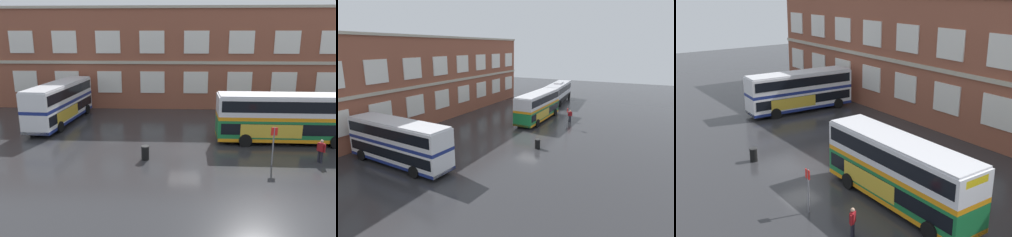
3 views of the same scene
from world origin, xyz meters
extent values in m
plane|color=#2B2B2D|center=(0.00, 2.00, 0.00)|extent=(120.00, 120.00, 0.00)
cube|color=brown|center=(-1.23, 18.00, 5.78)|extent=(51.06, 8.00, 11.56)
cube|color=#B2A893|center=(-1.23, 13.92, 5.55)|extent=(51.06, 0.16, 0.36)
cube|color=#B2A893|center=(-1.23, 13.95, 11.71)|extent=(51.06, 0.28, 0.30)
cube|color=silver|center=(-19.10, 13.94, 3.24)|extent=(2.86, 0.12, 2.54)
cube|color=silver|center=(-13.99, 13.94, 3.24)|extent=(2.86, 0.12, 2.54)
cube|color=silver|center=(-8.88, 13.94, 3.24)|extent=(2.86, 0.12, 2.54)
cube|color=silver|center=(-3.78, 13.94, 3.24)|extent=(2.86, 0.12, 2.54)
cube|color=silver|center=(1.33, 13.94, 3.24)|extent=(2.86, 0.12, 2.54)
cube|color=silver|center=(6.43, 13.94, 3.24)|extent=(2.86, 0.12, 2.54)
cube|color=silver|center=(11.54, 13.94, 3.24)|extent=(2.86, 0.12, 2.54)
cube|color=silver|center=(16.65, 13.94, 3.24)|extent=(2.86, 0.12, 2.54)
cube|color=silver|center=(-19.10, 13.94, 7.86)|extent=(2.86, 0.12, 2.54)
cube|color=silver|center=(-13.99, 13.94, 7.86)|extent=(2.86, 0.12, 2.54)
cube|color=silver|center=(-8.88, 13.94, 7.86)|extent=(2.86, 0.12, 2.54)
cube|color=silver|center=(-3.78, 13.94, 7.86)|extent=(2.86, 0.12, 2.54)
cube|color=silver|center=(1.33, 13.94, 7.86)|extent=(2.86, 0.12, 2.54)
cube|color=silver|center=(6.43, 13.94, 7.86)|extent=(2.86, 0.12, 2.54)
cube|color=silver|center=(11.54, 13.94, 7.86)|extent=(2.86, 0.12, 2.54)
cube|color=silver|center=(16.65, 13.94, 7.86)|extent=(2.86, 0.12, 2.54)
cube|color=silver|center=(-12.48, 7.41, 1.23)|extent=(3.24, 11.14, 1.75)
cube|color=black|center=(-12.48, 7.41, 1.44)|extent=(3.25, 10.70, 0.90)
cube|color=navy|center=(-12.48, 7.41, 2.25)|extent=(3.24, 11.14, 0.30)
cube|color=silver|center=(-12.48, 7.41, 3.17)|extent=(3.24, 11.14, 1.55)
cube|color=black|center=(-12.48, 7.41, 3.25)|extent=(3.25, 10.70, 0.90)
cube|color=navy|center=(-12.48, 7.41, 0.49)|extent=(3.26, 11.14, 0.28)
cube|color=silver|center=(-12.48, 7.41, 4.01)|extent=(3.12, 10.91, 0.12)
cube|color=gold|center=(-11.27, 6.01, 1.31)|extent=(0.34, 4.83, 1.10)
cube|color=yellow|center=(-12.13, 12.86, 3.60)|extent=(1.66, 0.16, 0.40)
cylinder|color=black|center=(-10.96, 11.17, 0.52)|extent=(0.39, 1.06, 1.04)
cylinder|color=black|center=(-13.51, 11.33, 0.52)|extent=(0.39, 1.06, 1.04)
cylinder|color=black|center=(-11.41, 4.03, 0.52)|extent=(0.39, 1.06, 1.04)
cylinder|color=black|center=(-13.96, 4.19, 0.52)|extent=(0.39, 1.06, 1.04)
cube|color=#197038|center=(8.18, 2.12, 1.23)|extent=(11.03, 2.68, 1.75)
cube|color=black|center=(8.18, 2.12, 1.44)|extent=(10.59, 2.71, 0.90)
cube|color=orange|center=(8.18, 2.12, 2.25)|extent=(11.03, 2.68, 0.30)
cube|color=silver|center=(8.18, 2.12, 3.17)|extent=(11.03, 2.68, 1.55)
cube|color=black|center=(8.18, 2.12, 3.25)|extent=(10.59, 2.71, 0.90)
cube|color=orange|center=(8.18, 2.12, 0.49)|extent=(11.03, 2.70, 0.28)
cube|color=silver|center=(8.18, 2.12, 4.01)|extent=(10.81, 2.57, 0.12)
cube|color=gold|center=(6.84, 0.85, 1.31)|extent=(4.84, 0.09, 1.10)
cylinder|color=black|center=(12.04, 3.35, 0.52)|extent=(1.04, 0.33, 1.04)
cylinder|color=black|center=(4.86, 0.88, 0.52)|extent=(1.04, 0.33, 1.04)
cylinder|color=black|center=(4.89, 3.43, 0.52)|extent=(1.04, 0.33, 1.04)
cylinder|color=black|center=(9.55, -2.33, 0.42)|extent=(0.22, 0.22, 0.85)
cylinder|color=black|center=(9.44, -2.17, 0.42)|extent=(0.22, 0.22, 0.85)
cube|color=maroon|center=(9.49, -2.25, 1.15)|extent=(0.43, 0.46, 0.60)
cylinder|color=maroon|center=(9.65, -2.46, 1.12)|extent=(0.15, 0.15, 0.57)
cylinder|color=maroon|center=(9.34, -2.04, 1.12)|extent=(0.15, 0.15, 0.57)
sphere|color=tan|center=(9.49, -2.25, 1.59)|extent=(0.22, 0.22, 0.22)
cylinder|color=slate|center=(6.01, -2.79, 1.35)|extent=(0.10, 0.10, 2.70)
cube|color=red|center=(6.01, -2.81, 2.42)|extent=(0.44, 0.04, 0.56)
cylinder|color=black|center=(-2.85, -2.20, 0.47)|extent=(0.56, 0.56, 0.95)
cylinder|color=black|center=(-2.85, -2.20, 0.99)|extent=(0.60, 0.60, 0.08)
camera|label=1|loc=(-0.24, -23.95, 8.82)|focal=34.56mm
camera|label=2|loc=(-29.21, -12.34, 10.47)|focal=30.17mm
camera|label=3|loc=(25.00, -13.97, 12.59)|focal=45.74mm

